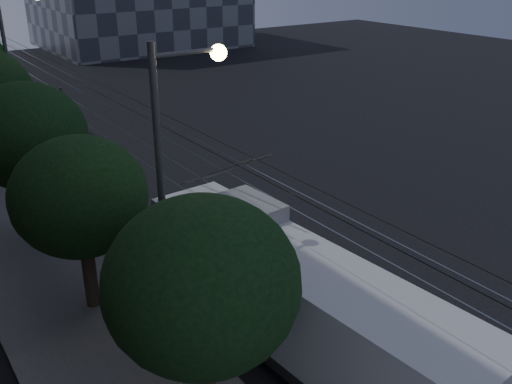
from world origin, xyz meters
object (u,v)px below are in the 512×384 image
at_px(pickup_silver, 121,218).
at_px(car_white_d, 2,95).
at_px(trolleybus, 296,301).
at_px(car_white_b, 39,149).
at_px(car_white_a, 102,171).
at_px(car_white_c, 20,108).
at_px(streetlamp_near, 174,174).
at_px(streetlamp_far, 16,61).

bearing_deg(pickup_silver, car_white_d, 72.53).
distance_m(trolleybus, car_white_d, 36.10).
distance_m(car_white_b, car_white_d, 14.74).
bearing_deg(car_white_a, car_white_d, 66.68).
height_order(car_white_c, streetlamp_near, streetlamp_near).
relative_size(car_white_a, streetlamp_far, 0.41).
height_order(car_white_c, streetlamp_far, streetlamp_far).
bearing_deg(streetlamp_near, streetlamp_far, 88.18).
distance_m(pickup_silver, streetlamp_near, 9.09).
bearing_deg(car_white_d, streetlamp_far, -93.01).
relative_size(streetlamp_near, streetlamp_far, 0.97).
relative_size(car_white_b, car_white_c, 1.00).
relative_size(car_white_c, streetlamp_far, 0.46).
bearing_deg(streetlamp_near, car_white_c, 85.12).
relative_size(car_white_c, streetlamp_near, 0.48).
relative_size(car_white_a, car_white_b, 0.90).
xyz_separation_m(streetlamp_near, streetlamp_far, (0.60, 19.00, 0.16)).
bearing_deg(car_white_c, car_white_b, -99.32).
relative_size(car_white_c, car_white_d, 1.11).
distance_m(trolleybus, streetlamp_far, 21.66).
height_order(car_white_c, car_white_d, car_white_c).
bearing_deg(trolleybus, car_white_d, 86.50).
bearing_deg(streetlamp_far, pickup_silver, -86.66).
xyz_separation_m(car_white_b, streetlamp_far, (-0.50, -0.19, 5.00)).
xyz_separation_m(pickup_silver, car_white_b, (-0.16, 11.50, -0.16)).
xyz_separation_m(pickup_silver, car_white_d, (1.18, 26.18, -0.12)).
height_order(car_white_a, streetlamp_near, streetlamp_near).
relative_size(pickup_silver, streetlamp_near, 0.62).
xyz_separation_m(pickup_silver, streetlamp_near, (-1.26, -7.69, 4.68)).
xyz_separation_m(car_white_c, car_white_d, (-0.01, 5.18, -0.05)).
relative_size(trolleybus, streetlamp_far, 1.36).
height_order(trolleybus, pickup_silver, trolleybus).
relative_size(trolleybus, car_white_d, 3.27).
bearing_deg(trolleybus, pickup_silver, 93.52).
distance_m(car_white_a, car_white_b, 5.73).
height_order(car_white_a, car_white_d, car_white_d).
height_order(pickup_silver, car_white_b, pickup_silver).
bearing_deg(car_white_b, car_white_a, -50.71).
bearing_deg(car_white_c, trolleybus, -91.14).
bearing_deg(car_white_a, trolleybus, -114.79).
xyz_separation_m(car_white_d, streetlamp_near, (-2.44, -33.87, 4.80)).
bearing_deg(car_white_d, streetlamp_near, -90.09).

